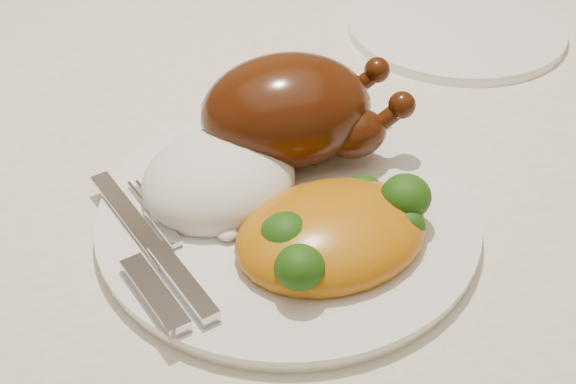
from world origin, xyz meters
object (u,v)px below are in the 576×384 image
object	(u,v)px
dining_table	(280,167)
dinner_plate	(288,218)
side_plate	(456,28)
roast_chicken	(292,110)

from	to	relation	value
dining_table	dinner_plate	bearing A→B (deg)	-106.97
side_plate	roast_chicken	world-z (taller)	roast_chicken
dinner_plate	dining_table	bearing A→B (deg)	73.03
roast_chicken	dinner_plate	bearing A→B (deg)	-107.45
dinner_plate	side_plate	distance (m)	0.37
side_plate	roast_chicken	xyz separation A→B (m)	(-0.25, -0.17, 0.05)
dinner_plate	roast_chicken	size ratio (longest dim) A/B	1.66
dinner_plate	side_plate	world-z (taller)	dinner_plate
dinner_plate	roast_chicken	xyz separation A→B (m)	(0.03, 0.07, 0.05)
side_plate	roast_chicken	distance (m)	0.31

